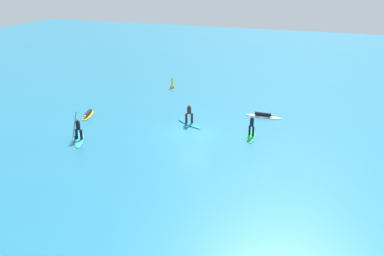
{
  "coord_description": "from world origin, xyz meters",
  "views": [
    {
      "loc": [
        10.32,
        -27.81,
        12.19
      ],
      "look_at": [
        0.0,
        0.0,
        0.5
      ],
      "focal_mm": 38.3,
      "sensor_mm": 36.0,
      "label": 1
    }
  ],
  "objects": [
    {
      "name": "surfer_on_teal_board",
      "position": [
        -7.61,
        -4.06,
        0.42
      ],
      "size": [
        2.26,
        3.13,
        2.21
      ],
      "rotation": [
        0.0,
        0.0,
        2.12
      ],
      "color": "#33C6CC",
      "rests_on": "ground_plane"
    },
    {
      "name": "surfer_on_blue_board",
      "position": [
        -0.97,
        1.92,
        0.44
      ],
      "size": [
        2.77,
        1.99,
        1.72
      ],
      "rotation": [
        0.0,
        0.0,
        2.6
      ],
      "color": "#1E8CD1",
      "rests_on": "ground_plane"
    },
    {
      "name": "marker_buoy",
      "position": [
        -6.59,
        11.62,
        0.22
      ],
      "size": [
        0.47,
        0.47,
        1.28
      ],
      "color": "yellow",
      "rests_on": "ground_plane"
    },
    {
      "name": "surfer_on_white_board",
      "position": [
        4.48,
        5.84,
        0.13
      ],
      "size": [
        3.08,
        0.77,
        0.4
      ],
      "rotation": [
        0.0,
        0.0,
        6.27
      ],
      "color": "white",
      "rests_on": "ground_plane"
    },
    {
      "name": "surfer_on_green_board",
      "position": [
        4.45,
        1.15,
        0.44
      ],
      "size": [
        1.09,
        2.86,
        1.73
      ],
      "rotation": [
        0.0,
        0.0,
        1.72
      ],
      "color": "#23B266",
      "rests_on": "ground_plane"
    },
    {
      "name": "ground_plane",
      "position": [
        0.0,
        0.0,
        0.0
      ],
      "size": [
        120.0,
        120.0,
        0.0
      ],
      "primitive_type": "plane",
      "color": "teal",
      "rests_on": "ground"
    },
    {
      "name": "surfer_on_yellow_board",
      "position": [
        -10.01,
        0.7,
        0.16
      ],
      "size": [
        1.31,
        2.56,
        0.41
      ],
      "rotation": [
        0.0,
        0.0,
        5.0
      ],
      "color": "yellow",
      "rests_on": "ground_plane"
    }
  ]
}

